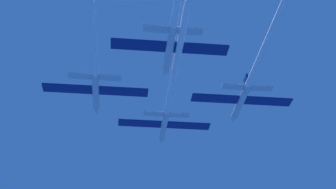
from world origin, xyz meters
The scene contains 3 objects.
jet_lead centered at (0.95, -17.24, 0.99)m, with size 20.92×60.77×3.47m.
jet_left_wing centered at (-14.15, -32.45, 0.24)m, with size 20.92×62.58×3.47m.
jet_right_wing centered at (15.76, -31.16, 0.29)m, with size 20.92×61.68×3.47m.
Camera 1 is at (-7.91, -98.14, -51.45)m, focal length 51.57 mm.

